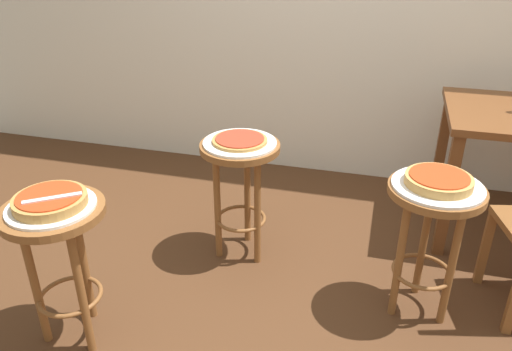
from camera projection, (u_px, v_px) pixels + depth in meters
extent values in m
plane|color=#4C2D19|center=(285.00, 313.00, 2.41)|extent=(6.00, 6.00, 0.00)
cylinder|color=brown|center=(52.00, 212.00, 2.00)|extent=(0.41, 0.41, 0.03)
cylinder|color=brown|center=(83.00, 261.00, 2.26)|extent=(0.04, 0.04, 0.63)
cylinder|color=brown|center=(35.00, 283.00, 2.12)|extent=(0.04, 0.04, 0.63)
cylinder|color=brown|center=(81.00, 293.00, 2.07)|extent=(0.04, 0.04, 0.63)
torus|color=brown|center=(70.00, 296.00, 2.19)|extent=(0.28, 0.28, 0.02)
cylinder|color=white|center=(51.00, 207.00, 1.99)|extent=(0.35, 0.35, 0.01)
cylinder|color=#B78442|center=(50.00, 201.00, 1.98)|extent=(0.29, 0.29, 0.04)
cylinder|color=red|center=(49.00, 196.00, 1.97)|extent=(0.25, 0.25, 0.01)
cylinder|color=brown|center=(437.00, 191.00, 2.15)|extent=(0.41, 0.41, 0.03)
cylinder|color=brown|center=(424.00, 239.00, 2.42)|extent=(0.04, 0.04, 0.63)
cylinder|color=brown|center=(400.00, 259.00, 2.28)|extent=(0.04, 0.04, 0.63)
cylinder|color=brown|center=(451.00, 267.00, 2.22)|extent=(0.04, 0.04, 0.63)
torus|color=brown|center=(422.00, 271.00, 2.35)|extent=(0.28, 0.28, 0.02)
cylinder|color=silver|center=(438.00, 186.00, 2.14)|extent=(0.39, 0.39, 0.01)
cylinder|color=tan|center=(439.00, 181.00, 2.13)|extent=(0.28, 0.28, 0.04)
cylinder|color=red|center=(439.00, 176.00, 2.12)|extent=(0.25, 0.25, 0.01)
cylinder|color=brown|center=(240.00, 147.00, 2.57)|extent=(0.41, 0.41, 0.03)
cylinder|color=brown|center=(247.00, 192.00, 2.83)|extent=(0.04, 0.04, 0.63)
cylinder|color=brown|center=(217.00, 206.00, 2.69)|extent=(0.04, 0.04, 0.63)
cylinder|color=brown|center=(257.00, 212.00, 2.64)|extent=(0.04, 0.04, 0.63)
torus|color=brown|center=(241.00, 218.00, 2.77)|extent=(0.28, 0.28, 0.02)
cylinder|color=white|center=(240.00, 143.00, 2.56)|extent=(0.38, 0.38, 0.01)
cylinder|color=#B78442|center=(240.00, 140.00, 2.56)|extent=(0.28, 0.28, 0.01)
cylinder|color=#B23823|center=(240.00, 138.00, 2.55)|extent=(0.25, 0.25, 0.01)
cube|color=brown|center=(448.00, 197.00, 2.70)|extent=(0.06, 0.06, 0.72)
cube|color=brown|center=(441.00, 150.00, 3.25)|extent=(0.06, 0.06, 0.72)
cube|color=brown|center=(485.00, 248.00, 2.54)|extent=(0.04, 0.04, 0.42)
cube|color=silver|center=(52.00, 198.00, 1.94)|extent=(0.19, 0.15, 0.01)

